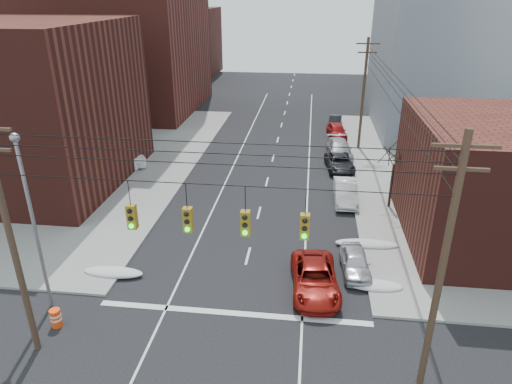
% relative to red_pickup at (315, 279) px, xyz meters
% --- Properties ---
extents(building_brick_far, '(22.00, 18.00, 12.00)m').
position_rel_red_pickup_xyz_m(building_brick_far, '(-30.09, 65.01, 5.26)').
color(building_brick_far, '#4A1C16').
rests_on(building_brick_far, ground).
extents(building_office, '(22.00, 20.00, 25.00)m').
position_rel_red_pickup_xyz_m(building_office, '(17.91, 35.01, 11.76)').
color(building_office, gray).
rests_on(building_office, ground).
extents(building_glass, '(20.00, 18.00, 22.00)m').
position_rel_red_pickup_xyz_m(building_glass, '(19.91, 61.01, 10.26)').
color(building_glass, gray).
rests_on(building_glass, ground).
extents(utility_pole_left, '(2.20, 0.28, 11.00)m').
position_rel_red_pickup_xyz_m(utility_pole_left, '(-12.59, -5.99, 5.04)').
color(utility_pole_left, '#473323').
rests_on(utility_pole_left, ground).
extents(utility_pole_right, '(2.20, 0.28, 11.00)m').
position_rel_red_pickup_xyz_m(utility_pole_right, '(4.41, -5.99, 5.04)').
color(utility_pole_right, '#473323').
rests_on(utility_pole_right, ground).
extents(utility_pole_far, '(2.20, 0.28, 11.00)m').
position_rel_red_pickup_xyz_m(utility_pole_far, '(4.41, 25.01, 5.04)').
color(utility_pole_far, '#473323').
rests_on(utility_pole_far, ground).
extents(traffic_signals, '(17.00, 0.42, 2.02)m').
position_rel_red_pickup_xyz_m(traffic_signals, '(-3.99, -6.02, 6.43)').
color(traffic_signals, black).
rests_on(traffic_signals, ground).
extents(street_light, '(0.44, 0.44, 9.32)m').
position_rel_red_pickup_xyz_m(street_light, '(-13.59, -2.99, 4.80)').
color(street_light, gray).
rests_on(street_light, ground).
extents(bare_tree, '(2.09, 2.20, 4.93)m').
position_rel_red_pickup_xyz_m(bare_tree, '(5.50, 11.01, 1.58)').
color(bare_tree, black).
rests_on(bare_tree, ground).
extents(snow_nw, '(3.50, 1.08, 0.42)m').
position_rel_red_pickup_xyz_m(snow_nw, '(-11.49, 0.01, -0.53)').
color(snow_nw, silver).
rests_on(snow_nw, ground).
extents(snow_ne, '(3.00, 1.08, 0.42)m').
position_rel_red_pickup_xyz_m(snow_ne, '(3.31, 0.51, -0.53)').
color(snow_ne, silver).
rests_on(snow_ne, ground).
extents(snow_east_far, '(4.00, 1.08, 0.42)m').
position_rel_red_pickup_xyz_m(snow_east_far, '(3.31, 5.01, -0.53)').
color(snow_east_far, silver).
rests_on(snow_east_far, ground).
extents(red_pickup, '(2.92, 5.53, 1.48)m').
position_rel_red_pickup_xyz_m(red_pickup, '(0.00, 0.00, 0.00)').
color(red_pickup, maroon).
rests_on(red_pickup, ground).
extents(parked_car_a, '(1.81, 3.97, 1.32)m').
position_rel_red_pickup_xyz_m(parked_car_a, '(2.31, 2.04, -0.08)').
color(parked_car_a, silver).
rests_on(parked_car_a, ground).
extents(parked_car_b, '(1.74, 4.82, 1.58)m').
position_rel_red_pickup_xyz_m(parked_car_b, '(2.31, 11.81, 0.05)').
color(parked_car_b, silver).
rests_on(parked_car_b, ground).
extents(parked_car_c, '(2.84, 5.17, 1.37)m').
position_rel_red_pickup_xyz_m(parked_car_c, '(2.18, 18.63, -0.05)').
color(parked_car_c, black).
rests_on(parked_car_c, ground).
extents(parked_car_d, '(2.65, 5.62, 1.59)m').
position_rel_red_pickup_xyz_m(parked_car_d, '(2.31, 22.22, 0.05)').
color(parked_car_d, '#A4A4A8').
rests_on(parked_car_d, ground).
extents(parked_car_e, '(2.42, 4.77, 1.56)m').
position_rel_red_pickup_xyz_m(parked_car_e, '(2.31, 28.73, 0.04)').
color(parked_car_e, maroon).
rests_on(parked_car_e, ground).
extents(parked_car_f, '(1.78, 4.11, 1.32)m').
position_rel_red_pickup_xyz_m(parked_car_f, '(2.31, 33.02, -0.08)').
color(parked_car_f, black).
rests_on(parked_car_f, ground).
extents(lot_car_a, '(5.02, 3.22, 1.56)m').
position_rel_red_pickup_xyz_m(lot_car_a, '(-17.62, 16.02, 0.19)').
color(lot_car_a, silver).
rests_on(lot_car_a, sidewalk_nw).
extents(lot_car_b, '(5.33, 3.64, 1.35)m').
position_rel_red_pickup_xyz_m(lot_car_b, '(-19.97, 21.52, 0.09)').
color(lot_car_b, '#9F9FA3').
rests_on(lot_car_b, sidewalk_nw).
extents(lot_car_c, '(4.96, 3.63, 1.33)m').
position_rel_red_pickup_xyz_m(lot_car_c, '(-23.40, 16.02, 0.08)').
color(lot_car_c, black).
rests_on(lot_car_c, sidewalk_nw).
extents(lot_car_d, '(4.12, 2.54, 1.31)m').
position_rel_red_pickup_xyz_m(lot_car_d, '(-20.54, 15.11, 0.06)').
color(lot_car_d, '#9F9FA4').
rests_on(lot_car_d, sidewalk_nw).
extents(construction_barrel, '(0.64, 0.64, 0.93)m').
position_rel_red_pickup_xyz_m(construction_barrel, '(-12.49, -4.44, -0.26)').
color(construction_barrel, '#FF440D').
rests_on(construction_barrel, ground).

